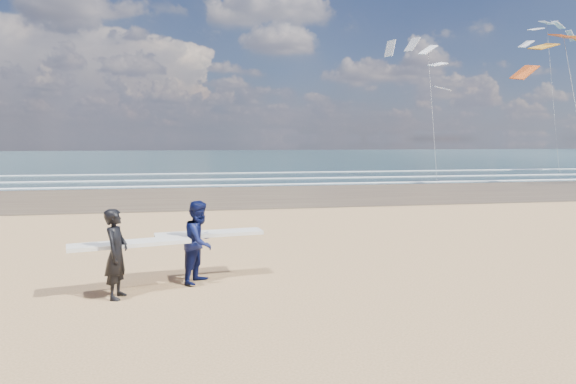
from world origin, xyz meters
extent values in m
cube|color=#473525|center=(20.00, 18.00, 0.01)|extent=(220.00, 12.00, 0.01)
cube|color=#1A343A|center=(20.00, 72.00, 0.01)|extent=(220.00, 100.00, 0.02)
cube|color=white|center=(20.00, 22.80, 0.05)|extent=(220.00, 0.50, 0.05)
cube|color=white|center=(20.00, 27.50, 0.05)|extent=(220.00, 0.50, 0.05)
cube|color=white|center=(20.00, 34.00, 0.05)|extent=(220.00, 0.50, 0.05)
imported|color=black|center=(-0.23, 0.87, 0.82)|extent=(0.50, 0.66, 1.63)
cube|color=white|center=(-0.03, 1.22, 0.93)|extent=(2.26, 1.00, 0.07)
imported|color=#0B113D|center=(1.27, 1.65, 0.83)|extent=(0.94, 1.01, 1.65)
cube|color=white|center=(1.47, 2.00, 0.92)|extent=(2.25, 0.80, 0.07)
cube|color=slate|center=(17.55, 23.82, 0.05)|extent=(0.12, 0.12, 0.10)
cube|color=slate|center=(32.87, 31.27, 0.05)|extent=(0.12, 0.12, 0.10)
camera|label=1|loc=(1.15, -8.60, 2.88)|focal=32.00mm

